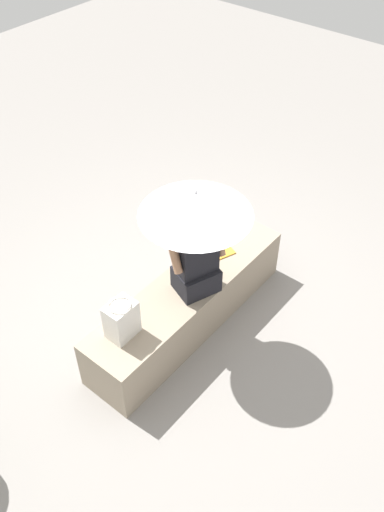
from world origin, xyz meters
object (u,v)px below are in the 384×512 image
object	(u,v)px
person_seated	(196,254)
magazine	(217,252)
parasol	(196,204)
handbag_black	(121,320)

from	to	relation	value
person_seated	magazine	xyz separation A→B (m)	(-0.47, -0.13, -0.38)
parasol	handbag_black	world-z (taller)	parasol
handbag_black	magazine	world-z (taller)	handbag_black
person_seated	magazine	distance (m)	0.62
parasol	magazine	xyz separation A→B (m)	(-0.55, -0.19, -0.97)
person_seated	handbag_black	world-z (taller)	person_seated
parasol	magazine	world-z (taller)	parasol
person_seated	parasol	xyz separation A→B (m)	(0.08, 0.06, 0.58)
magazine	handbag_black	bearing A→B (deg)	21.53
handbag_black	magazine	size ratio (longest dim) A/B	1.22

